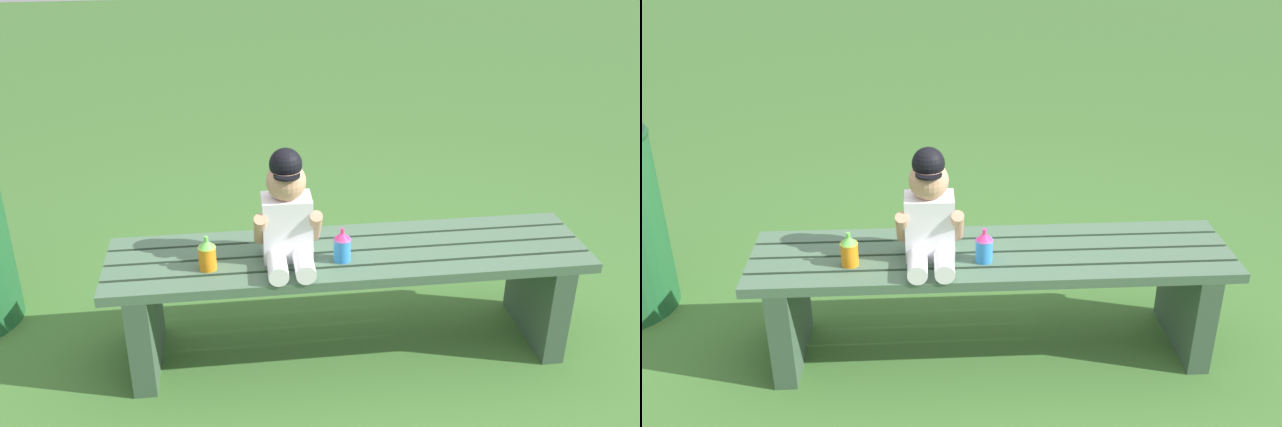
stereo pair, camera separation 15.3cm
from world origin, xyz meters
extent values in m
plane|color=#3D6B2D|center=(0.00, 0.00, 0.00)|extent=(16.00, 16.00, 0.00)
cube|color=#47664C|center=(0.00, -0.16, 0.40)|extent=(1.71, 0.09, 0.04)
cube|color=#47664C|center=(0.00, -0.05, 0.40)|extent=(1.71, 0.09, 0.04)
cube|color=#47664C|center=(0.00, 0.05, 0.40)|extent=(1.71, 0.09, 0.04)
cube|color=#47664C|center=(0.00, 0.16, 0.40)|extent=(1.71, 0.09, 0.04)
cube|color=#3C5641|center=(-0.74, 0.00, 0.19)|extent=(0.08, 0.41, 0.38)
cube|color=#3C5641|center=(0.74, 0.00, 0.19)|extent=(0.08, 0.41, 0.38)
cube|color=white|center=(-0.22, -0.01, 0.53)|extent=(0.17, 0.12, 0.23)
sphere|color=tan|center=(-0.22, -0.01, 0.70)|extent=(0.14, 0.14, 0.14)
cylinder|color=black|center=(-0.22, -0.05, 0.74)|extent=(0.09, 0.09, 0.01)
sphere|color=black|center=(-0.22, -0.01, 0.77)|extent=(0.11, 0.11, 0.11)
cylinder|color=white|center=(-0.26, -0.13, 0.45)|extent=(0.07, 0.16, 0.07)
cylinder|color=white|center=(-0.17, -0.13, 0.45)|extent=(0.07, 0.16, 0.07)
cylinder|color=tan|center=(-0.31, -0.04, 0.55)|extent=(0.04, 0.12, 0.14)
cylinder|color=tan|center=(-0.13, -0.04, 0.55)|extent=(0.04, 0.12, 0.14)
cylinder|color=orange|center=(-0.50, -0.06, 0.46)|extent=(0.06, 0.06, 0.09)
cone|color=#66CC4C|center=(-0.50, -0.06, 0.51)|extent=(0.06, 0.06, 0.03)
cylinder|color=#66CC4C|center=(-0.50, -0.06, 0.53)|extent=(0.01, 0.01, 0.02)
cylinder|color=#338CE5|center=(-0.03, -0.06, 0.46)|extent=(0.06, 0.06, 0.09)
cone|color=#E5337F|center=(-0.03, -0.06, 0.51)|extent=(0.06, 0.06, 0.03)
cylinder|color=#E5337F|center=(-0.03, -0.06, 0.53)|extent=(0.01, 0.01, 0.02)
camera|label=1|loc=(-0.39, -2.21, 1.66)|focal=40.29mm
camera|label=2|loc=(-0.23, -2.22, 1.66)|focal=40.29mm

